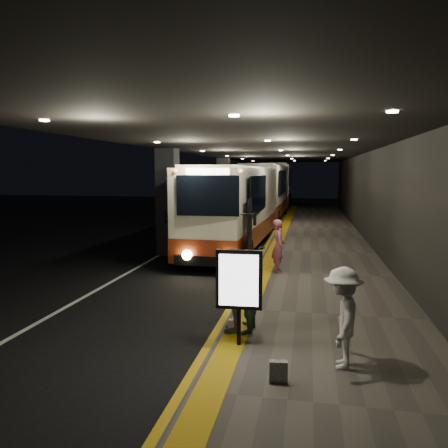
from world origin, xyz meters
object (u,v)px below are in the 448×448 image
(passenger_waiting_green, at_px, (243,291))
(passenger_waiting_white, at_px, (343,318))
(passenger_boarding, at_px, (278,246))
(passenger_waiting_grey, at_px, (235,290))
(bag_polka, at_px, (278,371))
(coach_second, at_px, (266,194))
(info_sign, at_px, (239,282))
(stanchion_post, at_px, (262,267))
(coach_main, at_px, (236,210))
(coach_third, at_px, (276,187))
(bag_plain, at_px, (234,326))

(passenger_waiting_green, bearing_deg, passenger_waiting_white, 57.29)
(passenger_boarding, xyz_separation_m, passenger_waiting_green, (-0.33, -5.59, -0.02))
(passenger_waiting_grey, height_order, bag_polka, passenger_waiting_grey)
(passenger_waiting_green, bearing_deg, coach_second, -173.37)
(info_sign, relative_size, stanchion_post, 1.66)
(coach_main, xyz_separation_m, coach_second, (0.11, 12.50, 0.13))
(coach_main, xyz_separation_m, passenger_waiting_green, (1.94, -10.75, -0.71))
(coach_third, xyz_separation_m, passenger_boarding, (2.33, -29.29, -0.94))
(coach_third, bearing_deg, passenger_waiting_white, -85.67)
(coach_second, height_order, stanchion_post, coach_second)
(coach_main, bearing_deg, bag_plain, -78.70)
(coach_second, relative_size, bag_plain, 43.46)
(coach_second, xyz_separation_m, bag_plain, (1.66, -23.36, -1.56))
(passenger_waiting_green, bearing_deg, coach_third, -174.60)
(passenger_waiting_grey, xyz_separation_m, stanchion_post, (0.15, 3.83, -0.32))
(passenger_waiting_white, bearing_deg, coach_third, -168.53)
(info_sign, distance_m, stanchion_post, 4.59)
(passenger_waiting_white, bearing_deg, bag_plain, -115.04)
(passenger_waiting_green, bearing_deg, bag_polka, 25.07)
(passenger_waiting_green, relative_size, passenger_waiting_grey, 0.98)
(coach_second, relative_size, passenger_waiting_white, 7.13)
(passenger_waiting_grey, bearing_deg, coach_second, -177.66)
(bag_polka, bearing_deg, passenger_boarding, 94.04)
(passenger_waiting_white, distance_m, info_sign, 1.98)
(coach_main, height_order, passenger_boarding, coach_main)
(coach_main, xyz_separation_m, coach_third, (-0.05, 24.13, 0.25))
(passenger_boarding, distance_m, bag_plain, 5.77)
(coach_third, xyz_separation_m, passenger_waiting_grey, (1.82, -34.91, -0.94))
(coach_second, bearing_deg, bag_polka, -83.10)
(bag_plain, distance_m, stanchion_post, 3.93)
(passenger_waiting_white, bearing_deg, coach_second, -166.04)
(coach_main, relative_size, coach_third, 0.88)
(passenger_waiting_grey, distance_m, info_sign, 0.82)
(stanchion_post, bearing_deg, passenger_waiting_green, -89.66)
(passenger_waiting_grey, relative_size, info_sign, 0.95)
(coach_main, relative_size, passenger_waiting_green, 6.73)
(coach_second, xyz_separation_m, passenger_boarding, (2.16, -17.66, -0.82))
(passenger_boarding, relative_size, bag_polka, 5.09)
(passenger_waiting_grey, bearing_deg, bag_polka, 25.47)
(bag_polka, relative_size, stanchion_post, 0.31)
(coach_second, distance_m, stanchion_post, 19.58)
(coach_third, bearing_deg, bag_polka, -87.36)
(coach_third, distance_m, bag_plain, 35.07)
(coach_main, xyz_separation_m, bag_plain, (1.77, -10.86, -1.43))
(coach_main, distance_m, passenger_waiting_green, 10.95)
(coach_main, distance_m, passenger_boarding, 5.68)
(bag_polka, distance_m, info_sign, 1.91)
(passenger_waiting_green, distance_m, passenger_waiting_grey, 0.17)
(coach_second, relative_size, coach_third, 0.94)
(coach_third, relative_size, stanchion_post, 11.79)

